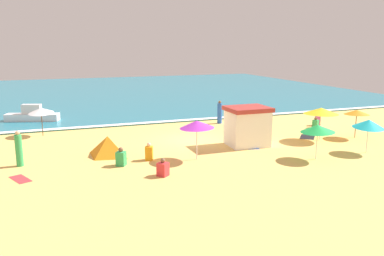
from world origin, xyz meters
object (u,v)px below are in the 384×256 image
Objects in this scene: beach_tent at (108,146)px; beach_umbrella_5 at (318,129)px; beach_umbrella_2 at (321,111)px; beach_umbrella_4 at (369,124)px; beachgoer_3 at (220,113)px; beach_umbrella_0 at (357,112)px; beach_umbrella_1 at (197,124)px; beachgoer_2 at (121,158)px; beach_umbrella_3 at (41,111)px; beachgoer_1 at (19,150)px; lifeguard_cabana at (247,126)px; beachgoer_6 at (149,152)px; beachgoer_5 at (316,123)px; beachgoer_0 at (318,120)px; small_boat_0 at (32,115)px; beachgoer_4 at (163,169)px.

beach_umbrella_5 is at bearing -23.72° from beach_tent.
beach_umbrella_2 reaches higher than beach_umbrella_4.
beach_umbrella_0 is at bearing -49.44° from beachgoer_3.
beachgoer_2 is at bearing 175.89° from beach_umbrella_1.
beachgoer_1 is (-1.14, -6.95, -0.87)m from beach_umbrella_3.
lifeguard_cabana is 1.18× the size of beach_umbrella_3.
beachgoer_1 is at bearing -175.38° from beach_tent.
lifeguard_cabana is 1.17× the size of beach_umbrella_0.
beach_umbrella_5 is at bearing -19.96° from beach_umbrella_1.
beachgoer_2 is 1.67m from beachgoer_6.
beach_umbrella_0 is at bearing -21.81° from beach_umbrella_3.
beach_umbrella_2 is at bearing 99.80° from beach_umbrella_4.
beachgoer_1 is at bearing -99.31° from beach_umbrella_3.
beach_umbrella_2 reaches higher than beach_umbrella_0.
beachgoer_5 is at bearing 56.38° from beach_umbrella_2.
beach_umbrella_1 is 9.92m from beach_umbrella_4.
beach_umbrella_1 is 0.71× the size of beach_umbrella_2.
beachgoer_2 is (4.89, -1.74, -0.46)m from beachgoer_1.
beachgoer_5 is at bearing -33.74° from beachgoer_3.
beach_umbrella_4 is at bearing -17.76° from beach_tent.
beach_tent is (-13.50, 1.05, -1.37)m from beach_umbrella_2.
beachgoer_0 is 0.97m from beachgoer_5.
beach_umbrella_4 is 24.68m from small_boat_0.
beachgoer_4 is 1.07× the size of beachgoer_5.
beach_umbrella_3 is 0.50× the size of small_boat_0.
beach_umbrella_4 reaches higher than beach_tent.
beach_umbrella_1 is 3.59m from beachgoer_4.
beach_umbrella_2 is 13.28m from beachgoer_2.
beach_umbrella_1 reaches higher than beachgoer_3.
beach_umbrella_2 reaches higher than small_boat_0.
beachgoer_3 is at bearing 112.05° from beach_umbrella_4.
beachgoer_3 is (9.35, 8.46, 0.42)m from beachgoer_2.
beach_umbrella_1 is 6.50m from beach_umbrella_5.
beachgoer_0 is 0.99× the size of beachgoer_6.
beachgoer_0 is 0.23× the size of small_boat_0.
beach_umbrella_2 is 3.86× the size of beachgoer_5.
beachgoer_2 is at bearing -66.65° from beach_umbrella_3.
beachgoer_0 is (19.85, -3.60, -1.32)m from beach_umbrella_3.
beachgoer_6 is 0.23× the size of small_boat_0.
lifeguard_cabana reaches higher than beachgoer_6.
beach_umbrella_4 is 19.12m from beachgoer_1.
beachgoer_2 is at bearing -163.97° from beachgoer_5.
lifeguard_cabana is 2.60× the size of beachgoer_6.
small_boat_0 is at bearing 137.76° from beach_umbrella_4.
beachgoer_6 is at bearing -134.19° from beachgoer_3.
beach_tent reaches higher than beachgoer_5.
beachgoer_0 reaches higher than beachgoer_4.
beach_tent is at bearing -171.64° from beachgoer_5.
lifeguard_cabana reaches higher than beach_umbrella_0.
beach_umbrella_0 is at bearing 57.02° from beach_umbrella_4.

